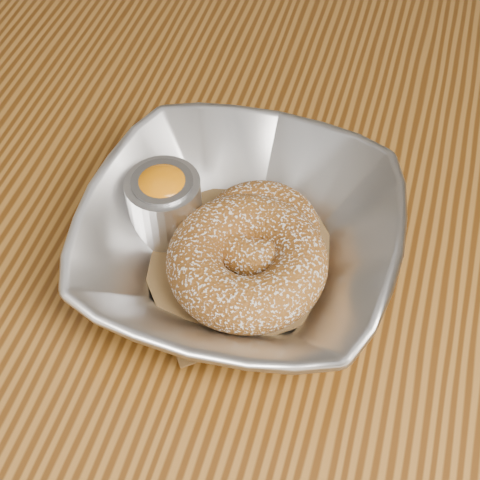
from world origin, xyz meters
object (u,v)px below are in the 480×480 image
(table, at_px, (200,273))
(serving_bowl, at_px, (240,241))
(ramekin, at_px, (164,201))
(donut_front, at_px, (247,261))
(donut_back, at_px, (261,229))

(table, xyz_separation_m, serving_bowl, (0.05, -0.05, 0.13))
(ramekin, bearing_deg, table, 73.43)
(serving_bowl, bearing_deg, ramekin, 166.88)
(serving_bowl, distance_m, donut_front, 0.02)
(donut_back, xyz_separation_m, ramekin, (-0.08, -0.00, 0.01))
(serving_bowl, height_order, donut_back, serving_bowl)
(donut_front, relative_size, ramekin, 2.05)
(table, xyz_separation_m, ramekin, (-0.01, -0.04, 0.14))
(ramekin, bearing_deg, donut_front, -23.80)
(serving_bowl, bearing_deg, donut_back, 56.88)
(table, bearing_deg, serving_bowl, -43.35)
(donut_back, xyz_separation_m, donut_front, (-0.00, -0.04, 0.00))
(table, height_order, ramekin, ramekin)
(serving_bowl, relative_size, donut_back, 2.61)
(serving_bowl, xyz_separation_m, donut_back, (0.01, 0.02, -0.00))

